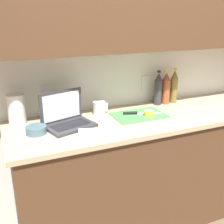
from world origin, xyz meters
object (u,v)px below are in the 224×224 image
lemon_half_cut (149,113)px  measuring_cup (99,108)px  knife (136,113)px  bottle_water_clear (158,89)px  paper_towel_roll (16,110)px  bottle_green_soda (174,87)px  bottle_oil_tall (166,89)px  bowl_white (36,130)px  laptop (67,118)px  cutting_board (139,115)px

lemon_half_cut → measuring_cup: bearing=150.5°
knife → bottle_water_clear: bearing=46.1°
paper_towel_roll → measuring_cup: bearing=-4.0°
knife → bottle_green_soda: 0.51m
knife → bottle_green_soda: bottle_green_soda is taller
measuring_cup → bottle_oil_tall: bearing=4.3°
knife → lemon_half_cut: bearing=-24.7°
bowl_white → knife: bearing=4.6°
measuring_cup → bowl_white: measuring_cup is taller
lemon_half_cut → bowl_white: 0.84m
laptop → measuring_cup: size_ratio=3.21×
laptop → knife: bearing=-16.2°
knife → bottle_oil_tall: bottle_oil_tall is taller
lemon_half_cut → bottle_oil_tall: 0.40m
bottle_oil_tall → cutting_board: bearing=-152.3°
cutting_board → paper_towel_roll: paper_towel_roll is taller
cutting_board → bowl_white: size_ratio=2.96×
measuring_cup → bowl_white: (-0.51, -0.18, -0.03)m
cutting_board → lemon_half_cut: lemon_half_cut is taller
laptop → measuring_cup: (0.29, 0.12, -0.00)m
paper_towel_roll → lemon_half_cut: bearing=-13.8°
laptop → bottle_water_clear: 0.87m
knife → bowl_white: (-0.77, -0.06, 0.01)m
bottle_water_clear → measuring_cup: (-0.56, -0.05, -0.08)m
knife → bottle_green_soda: bearing=37.0°
bottle_oil_tall → measuring_cup: size_ratio=2.49×
knife → bottle_green_soda: size_ratio=0.96×
laptop → cutting_board: bearing=-18.8°
laptop → measuring_cup: laptop is taller
lemon_half_cut → paper_towel_roll: size_ratio=0.34×
bottle_water_clear → bowl_white: bearing=-168.0°
bottle_oil_tall → measuring_cup: bottle_oil_tall is taller
laptop → bowl_white: (-0.22, -0.06, -0.03)m
cutting_board → bottle_green_soda: bottle_green_soda is taller
cutting_board → bottle_green_soda: bearing=23.2°
cutting_board → bottle_oil_tall: size_ratio=1.38×
knife → bottle_oil_tall: 0.43m
bottle_oil_tall → bowl_white: bottle_oil_tall is taller
laptop → bottle_oil_tall: bearing=-6.1°
laptop → bottle_oil_tall: bottle_oil_tall is taller
lemon_half_cut → paper_towel_roll: bearing=166.2°
bottle_green_soda → bottle_water_clear: size_ratio=1.03×
knife → bottle_green_soda: (0.46, 0.17, 0.13)m
cutting_board → bottle_oil_tall: 0.43m
paper_towel_roll → bottle_green_soda: bearing=0.2°
knife → lemon_half_cut: size_ratio=3.94×
cutting_board → bottle_oil_tall: bottle_oil_tall is taller
bottle_water_clear → lemon_half_cut: bearing=-133.6°
knife → paper_towel_roll: (-0.86, 0.16, 0.09)m
lemon_half_cut → bottle_oil_tall: (0.30, 0.24, 0.11)m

